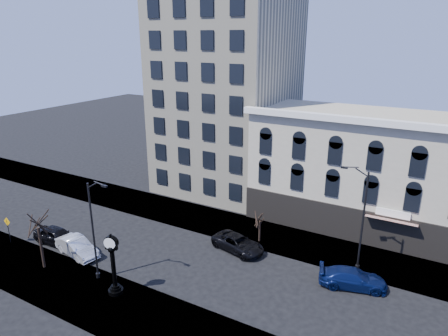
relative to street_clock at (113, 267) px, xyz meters
The scene contains 15 objects.
ground 7.47m from the street_clock, 76.20° to the left, with size 160.00×160.00×0.00m, color black.
sidewalk_far 15.13m from the street_clock, 83.54° to the left, with size 160.00×6.00×0.12m, color gray.
sidewalk_near 3.16m from the street_clock, 34.50° to the right, with size 160.00×6.00×0.12m, color gray.
cream_tower 31.07m from the street_clock, 99.77° to the left, with size 15.90×15.40×42.50m.
victorian_row 26.77m from the street_clock, 58.96° to the left, with size 22.60×11.19×12.50m.
street_clock is the anchor object (origin of this frame).
street_lamp_near 4.98m from the street_clock, 159.49° to the left, with size 2.32×0.39×8.96m.
street_lamp_far 20.41m from the street_clock, 40.00° to the left, with size 2.45×0.61×9.48m.
bare_tree_near 8.47m from the street_clock, behind, with size 3.58×3.58×6.15m.
bare_tree_far 14.71m from the street_clock, 64.55° to the left, with size 2.01×2.01×3.46m.
warning_sign 14.77m from the street_clock, behind, with size 0.89×0.07×2.73m.
car_near_a 11.32m from the street_clock, 163.67° to the left, with size 2.01×5.00×1.70m, color black.
car_near_b 8.01m from the street_clock, 160.18° to the left, with size 1.74×5.00×1.65m, color silver.
car_far_a 12.11m from the street_clock, 63.97° to the left, with size 2.45×5.32×1.48m, color black.
car_far_b 19.10m from the street_clock, 32.54° to the left, with size 2.18×5.37×1.56m, color #0C194C.
Camera 1 is at (19.02, -25.95, 19.46)m, focal length 32.00 mm.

